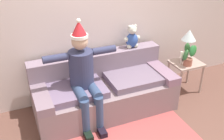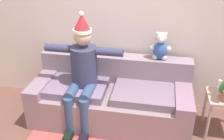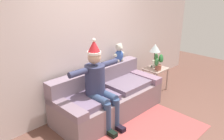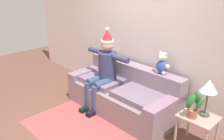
# 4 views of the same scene
# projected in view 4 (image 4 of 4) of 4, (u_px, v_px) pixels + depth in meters

# --- Properties ---
(ground_plane) EXTENTS (10.00, 10.00, 0.00)m
(ground_plane) POSITION_uv_depth(u_px,v_px,m) (80.00, 131.00, 3.92)
(ground_plane) COLOR brown
(back_wall) EXTENTS (7.00, 0.10, 2.70)m
(back_wall) POSITION_uv_depth(u_px,v_px,m) (144.00, 35.00, 4.43)
(back_wall) COLOR beige
(back_wall) RESTS_ON ground_plane
(couch) EXTENTS (2.12, 0.91, 0.84)m
(couch) POSITION_uv_depth(u_px,v_px,m) (123.00, 94.00, 4.46)
(couch) COLOR gray
(couch) RESTS_ON ground_plane
(person_seated) EXTENTS (1.02, 0.77, 1.53)m
(person_seated) POSITION_uv_depth(u_px,v_px,m) (104.00, 69.00, 4.42)
(person_seated) COLOR #313556
(person_seated) RESTS_ON ground_plane
(teddy_bear) EXTENTS (0.29, 0.17, 0.38)m
(teddy_bear) POSITION_uv_depth(u_px,v_px,m) (162.00, 64.00, 3.99)
(teddy_bear) COLOR #31509E
(teddy_bear) RESTS_ON couch
(side_table) EXTENTS (0.50, 0.43, 0.54)m
(side_table) POSITION_uv_depth(u_px,v_px,m) (198.00, 122.00, 3.39)
(side_table) COLOR tan
(side_table) RESTS_ON ground_plane
(table_lamp) EXTENTS (0.24, 0.24, 0.54)m
(table_lamp) POSITION_uv_depth(u_px,v_px,m) (209.00, 88.00, 3.23)
(table_lamp) COLOR #455042
(table_lamp) RESTS_ON side_table
(potted_plant) EXTENTS (0.27, 0.25, 0.39)m
(potted_plant) POSITION_uv_depth(u_px,v_px,m) (194.00, 106.00, 3.26)
(potted_plant) COLOR #9E5946
(potted_plant) RESTS_ON side_table
(candle_tall) EXTENTS (0.04, 0.04, 0.23)m
(candle_tall) POSITION_uv_depth(u_px,v_px,m) (190.00, 104.00, 3.38)
(candle_tall) COLOR beige
(candle_tall) RESTS_ON side_table
(area_rug) EXTENTS (1.94, 1.13, 0.01)m
(area_rug) POSITION_uv_depth(u_px,v_px,m) (78.00, 132.00, 3.90)
(area_rug) COLOR #AA4646
(area_rug) RESTS_ON ground_plane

